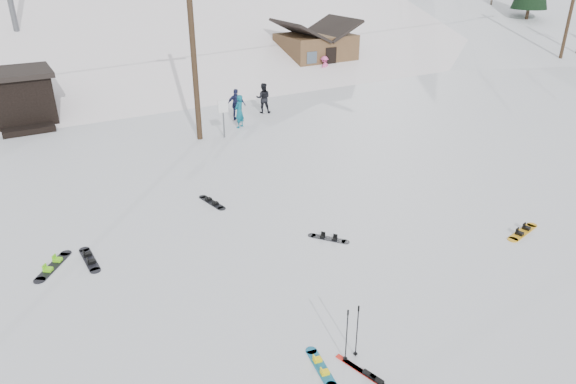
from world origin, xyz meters
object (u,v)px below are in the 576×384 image
utility_pole (192,38)px  hero_skis (373,378)px  hero_snowboard (321,367)px  cabin (315,51)px

utility_pole → hero_skis: utility_pole is taller
hero_skis → utility_pole: bearing=66.4°
utility_pole → hero_snowboard: utility_pole is taller
utility_pole → hero_skis: (-2.45, -16.23, -4.65)m
hero_skis → cabin: bearing=44.5°
cabin → utility_pole: bearing=-142.4°
utility_pole → hero_skis: size_ratio=4.68×
hero_snowboard → hero_skis: hero_skis is taller
utility_pole → cabin: (13.00, 10.00, -3.20)m
utility_pole → hero_snowboard: 16.42m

